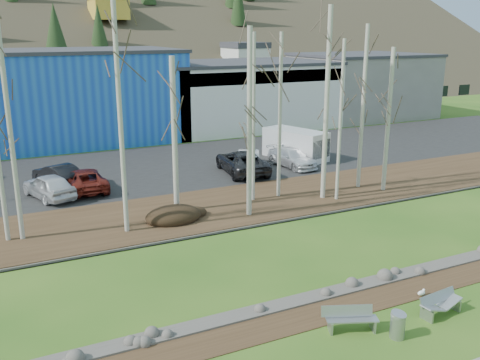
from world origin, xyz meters
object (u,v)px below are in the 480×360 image
bench_intact (350,319)px  car_5 (292,158)px  car_1 (58,175)px  van_white (298,145)px  bench_damaged (440,304)px  car_2 (84,180)px  seagull (422,293)px  car_0 (49,186)px  car_3 (248,158)px  car_4 (242,162)px  litter_bin (398,326)px

bench_intact → car_5: car_5 is taller
car_1 → van_white: van_white is taller
bench_damaged → car_2: size_ratio=0.37×
bench_damaged → car_2: car_2 is taller
bench_damaged → seagull: 1.35m
bench_intact → bench_damaged: size_ratio=1.01×
car_0 → bench_intact: bearing=92.5°
car_3 → car_1: bearing=19.6°
seagull → car_4: (1.78, 19.35, 0.78)m
car_0 → car_4: bearing=163.1°
seagull → car_3: (2.92, 20.59, 0.67)m
seagull → car_0: car_0 is taller
litter_bin → seagull: 3.38m
litter_bin → car_0: size_ratio=0.19×
car_1 → car_3: 13.43m
litter_bin → seagull: litter_bin is taller
bench_intact → bench_damaged: 3.64m
car_1 → car_2: 2.27m
bench_intact → car_1: size_ratio=0.43×
car_4 → van_white: bearing=-154.3°
car_3 → car_4: (-1.15, -1.24, 0.10)m
car_2 → car_3: (12.04, 0.69, 0.00)m
car_2 → car_4: size_ratio=0.87×
seagull → car_0: (-11.34, 19.14, 0.74)m
bench_intact → car_4: (5.77, 20.08, 0.49)m
bench_intact → bench_damaged: (3.60, -0.55, -0.05)m
van_white → bench_damaged: bearing=-127.0°
car_1 → van_white: 18.08m
bench_intact → litter_bin: 1.56m
bench_damaged → car_2: (-8.73, 21.17, 0.43)m
car_2 → seagull: bearing=113.8°
van_white → car_1: bearing=161.1°
seagull → car_4: bearing=73.3°
bench_intact → seagull: (3.99, 0.73, -0.28)m
car_3 → car_0: bearing=30.3°
car_3 → van_white: (4.70, 0.69, 0.44)m
bench_intact → seagull: size_ratio=4.53×
bench_damaged → car_1: bearing=108.1°
bench_intact → car_5: bearing=86.0°
litter_bin → car_2: bearing=106.1°
car_1 → car_3: (13.38, -1.15, -0.02)m
car_5 → van_white: (1.68, 1.94, 0.47)m
car_3 → car_5: size_ratio=0.92×
car_3 → car_5: bearing=-178.1°
bench_intact → car_5: size_ratio=0.40×
bench_damaged → seagull: (0.39, 1.28, -0.24)m
car_1 → car_4: (12.23, -2.38, 0.09)m
seagull → car_3: size_ratio=0.10×
bench_intact → car_5: (9.93, 20.05, 0.36)m
bench_intact → car_1: car_1 is taller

